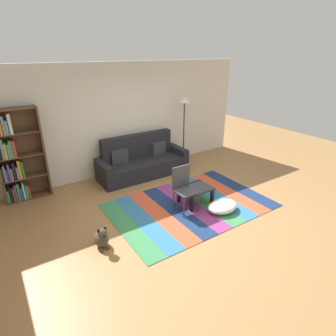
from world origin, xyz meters
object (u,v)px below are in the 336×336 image
object	(u,v)px
folding_chair	(184,185)
standing_lamp	(184,108)
bookshelf	(15,158)
tv_remote	(193,189)
couch	(142,162)
dog	(101,238)
coffee_table	(196,190)
pouf	(222,206)

from	to	relation	value
folding_chair	standing_lamp	bearing A→B (deg)	94.87
bookshelf	tv_remote	world-z (taller)	bookshelf
bookshelf	folding_chair	world-z (taller)	bookshelf
couch	dog	xyz separation A→B (m)	(-1.91, -2.15, -0.18)
coffee_table	pouf	world-z (taller)	coffee_table
standing_lamp	folding_chair	xyz separation A→B (m)	(-1.48, -2.02, -0.99)
bookshelf	standing_lamp	world-z (taller)	bookshelf
couch	bookshelf	bearing A→B (deg)	174.11
bookshelf	coffee_table	size ratio (longest dim) A/B	3.11
pouf	standing_lamp	distance (m)	3.02
tv_remote	standing_lamp	bearing A→B (deg)	63.73
bookshelf	folding_chair	distance (m)	3.44
coffee_table	dog	distance (m)	2.14
folding_chair	coffee_table	bearing A→B (deg)	48.59
couch	folding_chair	bearing A→B (deg)	-93.82
couch	tv_remote	world-z (taller)	couch
tv_remote	coffee_table	bearing A→B (deg)	23.14
coffee_table	pouf	xyz separation A→B (m)	(0.26, -0.53, -0.20)
dog	standing_lamp	world-z (taller)	standing_lamp
pouf	tv_remote	world-z (taller)	tv_remote
dog	tv_remote	world-z (taller)	dog
standing_lamp	tv_remote	world-z (taller)	standing_lamp
coffee_table	folding_chair	size ratio (longest dim) A/B	0.69
dog	tv_remote	bearing A→B (deg)	6.30
coffee_table	tv_remote	size ratio (longest dim) A/B	4.12
folding_chair	pouf	bearing A→B (deg)	2.11
couch	pouf	bearing A→B (deg)	-78.94
pouf	standing_lamp	bearing A→B (deg)	70.70
couch	dog	bearing A→B (deg)	-131.57
folding_chair	tv_remote	bearing A→B (deg)	43.93
pouf	dog	world-z (taller)	dog
bookshelf	tv_remote	size ratio (longest dim) A/B	12.80
couch	standing_lamp	bearing A→B (deg)	3.67
tv_remote	folding_chair	distance (m)	0.29
bookshelf	dog	xyz separation A→B (m)	(0.82, -2.43, -0.77)
folding_chair	dog	bearing A→B (deg)	-132.13
coffee_table	dog	bearing A→B (deg)	-173.11
tv_remote	couch	bearing A→B (deg)	98.74
couch	coffee_table	size ratio (longest dim) A/B	3.66
pouf	folding_chair	world-z (taller)	folding_chair
pouf	dog	xyz separation A→B (m)	(-2.38, 0.28, 0.06)
standing_lamp	folding_chair	bearing A→B (deg)	-126.23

